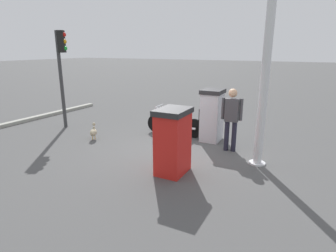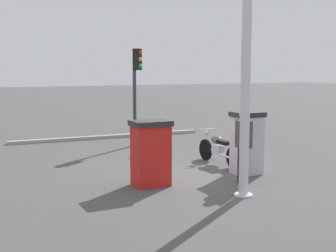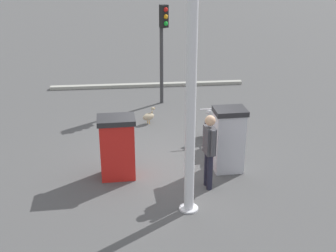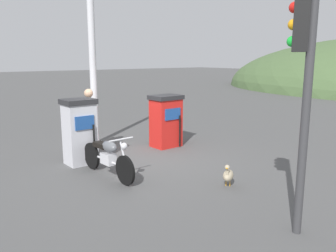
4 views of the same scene
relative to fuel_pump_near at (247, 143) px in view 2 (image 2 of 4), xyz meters
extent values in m
plane|color=#4C4C4C|center=(0.58, 1.32, -0.80)|extent=(120.00, 120.00, 0.00)
cube|color=silver|center=(0.00, 0.00, -0.07)|extent=(0.56, 0.68, 1.46)
cube|color=#1E478C|center=(0.29, 0.00, 0.25)|extent=(0.04, 0.47, 0.32)
cube|color=#262628|center=(0.00, 0.00, 0.72)|extent=(0.62, 0.75, 0.12)
cylinder|color=black|center=(0.32, 0.21, -0.29)|extent=(0.04, 0.04, 0.95)
cube|color=red|center=(0.00, 2.65, -0.12)|extent=(0.60, 0.79, 1.38)
cube|color=#1E478C|center=(0.31, 2.65, 0.19)|extent=(0.04, 0.55, 0.32)
cube|color=#262628|center=(0.00, 2.65, 0.63)|extent=(0.66, 0.87, 0.12)
cylinder|color=black|center=(0.34, 2.89, -0.32)|extent=(0.04, 0.04, 0.90)
cylinder|color=black|center=(1.92, 0.07, -0.50)|extent=(0.62, 0.08, 0.62)
cylinder|color=black|center=(0.54, 0.02, -0.50)|extent=(0.62, 0.08, 0.62)
cube|color=silver|center=(1.28, 0.04, -0.40)|extent=(0.37, 0.21, 0.24)
cylinder|color=silver|center=(1.23, 0.04, -0.45)|extent=(1.04, 0.09, 0.05)
ellipsoid|color=#595B60|center=(1.35, 0.05, -0.12)|extent=(0.49, 0.24, 0.24)
cube|color=black|center=(1.01, 0.03, -0.15)|extent=(0.45, 0.22, 0.10)
cylinder|color=silver|center=(1.88, 0.07, -0.20)|extent=(0.26, 0.05, 0.57)
cylinder|color=silver|center=(1.80, 0.06, 0.12)|extent=(0.06, 0.56, 0.04)
sphere|color=silver|center=(1.90, 0.07, 0.00)|extent=(0.14, 0.14, 0.14)
cylinder|color=silver|center=(0.74, 0.14, -0.48)|extent=(0.55, 0.09, 0.07)
cylinder|color=#1E1E2D|center=(-0.87, 0.64, -0.38)|extent=(0.14, 0.14, 0.84)
cylinder|color=#1E1E2D|center=(-0.67, 0.66, -0.38)|extent=(0.14, 0.14, 0.84)
cube|color=#3F3F44|center=(-0.77, 0.65, 0.35)|extent=(0.38, 0.23, 0.63)
cylinder|color=#3F3F44|center=(-1.01, 0.62, 0.38)|extent=(0.10, 0.10, 0.60)
cylinder|color=#3F3F44|center=(-0.53, 0.67, 0.38)|extent=(0.10, 0.10, 0.60)
sphere|color=tan|center=(-0.77, 0.65, 0.81)|extent=(0.25, 0.25, 0.23)
ellipsoid|color=tan|center=(3.28, 1.64, -0.58)|extent=(0.39, 0.45, 0.22)
cylinder|color=tan|center=(3.36, 1.52, -0.51)|extent=(0.09, 0.09, 0.16)
sphere|color=tan|center=(3.37, 1.49, -0.36)|extent=(0.14, 0.14, 0.10)
cone|color=orange|center=(3.41, 1.44, -0.36)|extent=(0.07, 0.08, 0.04)
cone|color=tan|center=(3.18, 1.79, -0.55)|extent=(0.11, 0.11, 0.08)
cylinder|color=orange|center=(3.31, 1.66, -0.75)|extent=(0.02, 0.02, 0.11)
cylinder|color=orange|center=(3.25, 1.62, -0.75)|extent=(0.02, 0.02, 0.11)
cylinder|color=#38383A|center=(5.18, 1.01, 0.86)|extent=(0.16, 0.16, 3.34)
cube|color=black|center=(5.06, 0.94, 2.17)|extent=(0.29, 0.31, 0.72)
sphere|color=red|center=(4.97, 0.89, 2.39)|extent=(0.20, 0.20, 0.15)
sphere|color=orange|center=(4.97, 0.89, 2.17)|extent=(0.20, 0.20, 0.15)
sphere|color=green|center=(4.97, 0.89, 1.95)|extent=(0.20, 0.20, 0.15)
cylinder|color=silver|center=(-1.63, 1.24, 1.56)|extent=(0.20, 0.20, 4.72)
cylinder|color=silver|center=(-1.63, 1.24, -0.78)|extent=(0.40, 0.40, 0.04)
cube|color=#9E9E93|center=(7.16, 1.32, -0.74)|extent=(0.41, 7.43, 0.12)
camera|label=1|loc=(-2.65, 7.93, 1.95)|focal=29.82mm
camera|label=2|loc=(-9.18, 6.61, 1.84)|focal=47.72mm
camera|label=3|loc=(-9.49, 2.69, 4.30)|focal=47.81mm
camera|label=4|loc=(7.67, -3.44, 1.74)|focal=37.00mm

